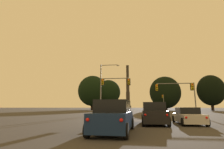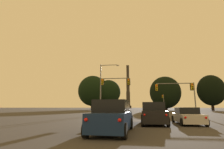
% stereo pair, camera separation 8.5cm
% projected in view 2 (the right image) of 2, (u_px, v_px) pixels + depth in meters
% --- Properties ---
extents(sedan_left_lane_second, '(2.19, 4.78, 1.43)m').
position_uv_depth(sedan_left_lane_second, '(120.00, 116.00, 15.62)').
color(sedan_left_lane_second, black).
rests_on(sedan_left_lane_second, ground_plane).
extents(sedan_right_lane_second, '(2.06, 4.73, 1.43)m').
position_uv_depth(sedan_right_lane_second, '(187.00, 116.00, 15.27)').
color(sedan_right_lane_second, silver).
rests_on(sedan_right_lane_second, ground_plane).
extents(suv_center_lane_second, '(2.20, 4.94, 1.86)m').
position_uv_depth(suv_center_lane_second, '(153.00, 114.00, 15.13)').
color(suv_center_lane_second, black).
rests_on(suv_center_lane_second, ground_plane).
extents(suv_left_lane_third, '(2.29, 4.97, 1.86)m').
position_uv_depth(suv_left_lane_third, '(112.00, 117.00, 10.22)').
color(suv_left_lane_third, navy).
rests_on(suv_left_lane_third, ground_plane).
extents(traffic_light_overhead_right, '(6.51, 0.50, 5.44)m').
position_uv_depth(traffic_light_overhead_right, '(180.00, 90.00, 28.93)').
color(traffic_light_overhead_right, slate).
rests_on(traffic_light_overhead_right, ground_plane).
extents(traffic_light_overhead_left, '(5.44, 0.50, 6.56)m').
position_uv_depth(traffic_light_overhead_left, '(110.00, 87.00, 30.90)').
color(traffic_light_overhead_left, slate).
rests_on(traffic_light_overhead_left, ground_plane).
extents(traffic_light_far_right, '(0.78, 0.50, 5.78)m').
position_uv_depth(traffic_light_far_right, '(163.00, 100.00, 61.50)').
color(traffic_light_far_right, slate).
rests_on(traffic_light_far_right, ground_plane).
extents(street_lamp, '(3.78, 0.36, 9.70)m').
position_uv_depth(street_lamp, '(103.00, 83.00, 33.76)').
color(street_lamp, '#56565B').
rests_on(street_lamp, ground_plane).
extents(smokestack, '(6.20, 6.20, 44.50)m').
position_uv_depth(smokestack, '(128.00, 91.00, 179.54)').
color(smokestack, '#2B2722').
rests_on(smokestack, ground_plane).
extents(treeline_right_mid, '(12.88, 11.60, 14.28)m').
position_uv_depth(treeline_right_mid, '(165.00, 92.00, 73.95)').
color(treeline_right_mid, black).
rests_on(treeline_right_mid, ground_plane).
extents(treeline_center_left, '(11.13, 10.01, 13.81)m').
position_uv_depth(treeline_center_left, '(108.00, 92.00, 80.66)').
color(treeline_center_left, black).
rests_on(treeline_center_left, ground_plane).
extents(treeline_left_mid, '(10.36, 9.33, 13.86)m').
position_uv_depth(treeline_left_mid, '(211.00, 90.00, 68.21)').
color(treeline_left_mid, black).
rests_on(treeline_left_mid, ground_plane).
extents(treeline_center_right, '(13.49, 12.14, 15.87)m').
position_uv_depth(treeline_center_right, '(93.00, 91.00, 81.23)').
color(treeline_center_right, black).
rests_on(treeline_center_right, ground_plane).
extents(treeline_far_left, '(7.41, 6.67, 13.87)m').
position_uv_depth(treeline_far_left, '(108.00, 95.00, 83.13)').
color(treeline_far_left, black).
rests_on(treeline_far_left, ground_plane).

